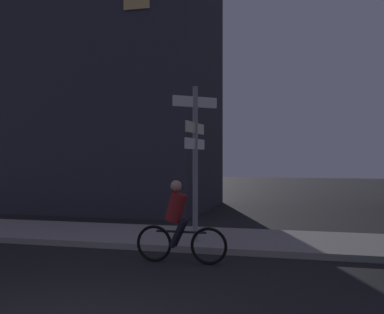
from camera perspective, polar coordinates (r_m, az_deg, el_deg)
sidewalk_kerb at (r=11.72m, az=-0.21°, el=-9.74°), size 40.00×2.81×0.14m
signpost at (r=10.70m, az=0.39°, el=0.87°), size 0.83×1.72×3.51m
cyclist at (r=9.28m, az=-1.63°, el=-8.14°), size 1.82×0.33×1.61m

